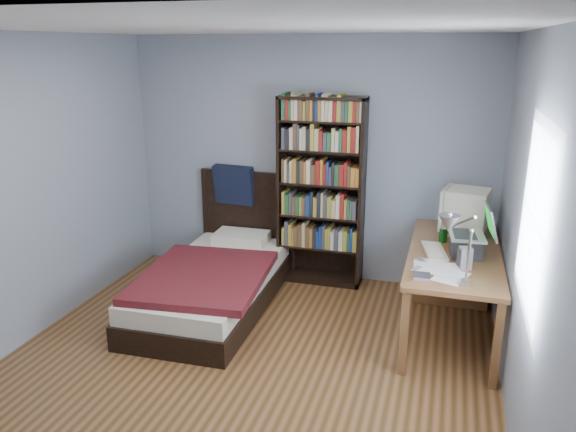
% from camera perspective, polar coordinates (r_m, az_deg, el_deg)
% --- Properties ---
extents(room, '(4.20, 4.24, 2.50)m').
position_cam_1_polar(room, '(3.87, -5.18, -0.22)').
color(room, '#4F3417').
rests_on(room, ground).
extents(desk, '(0.75, 1.73, 0.73)m').
position_cam_1_polar(desk, '(5.49, 16.37, -4.78)').
color(desk, brown).
rests_on(desk, floor).
extents(crt_monitor, '(0.45, 0.41, 0.44)m').
position_cam_1_polar(crt_monitor, '(5.28, 17.48, 0.66)').
color(crt_monitor, beige).
rests_on(crt_monitor, desk).
extents(laptop, '(0.38, 0.39, 0.44)m').
position_cam_1_polar(laptop, '(4.83, 17.88, -2.50)').
color(laptop, '#2D2D30').
rests_on(laptop, desk).
extents(desk_lamp, '(0.25, 0.56, 0.66)m').
position_cam_1_polar(desk_lamp, '(3.72, 16.35, -1.42)').
color(desk_lamp, '#99999E').
rests_on(desk_lamp, desk).
extents(keyboard, '(0.25, 0.44, 0.04)m').
position_cam_1_polar(keyboard, '(4.85, 14.65, -3.47)').
color(keyboard, beige).
rests_on(keyboard, desk).
extents(speaker, '(0.11, 0.11, 0.17)m').
position_cam_1_polar(speaker, '(4.56, 17.56, -4.10)').
color(speaker, gray).
rests_on(speaker, desk).
extents(soda_can, '(0.07, 0.07, 0.13)m').
position_cam_1_polar(soda_can, '(5.12, 15.50, -1.87)').
color(soda_can, '#07340A').
rests_on(soda_can, desk).
extents(mouse, '(0.06, 0.10, 0.03)m').
position_cam_1_polar(mouse, '(5.19, 16.74, -2.26)').
color(mouse, silver).
rests_on(mouse, desk).
extents(phone_silver, '(0.10, 0.11, 0.02)m').
position_cam_1_polar(phone_silver, '(4.63, 13.31, -4.40)').
color(phone_silver, silver).
rests_on(phone_silver, desk).
extents(phone_grey, '(0.07, 0.10, 0.02)m').
position_cam_1_polar(phone_grey, '(4.46, 12.92, -5.21)').
color(phone_grey, gray).
rests_on(phone_grey, desk).
extents(external_drive, '(0.12, 0.12, 0.03)m').
position_cam_1_polar(external_drive, '(4.32, 13.42, -6.00)').
color(external_drive, gray).
rests_on(external_drive, desk).
extents(bookshelf, '(0.87, 0.30, 1.92)m').
position_cam_1_polar(bookshelf, '(5.70, 3.37, 2.45)').
color(bookshelf, black).
rests_on(bookshelf, floor).
extents(bed, '(1.19, 2.11, 1.16)m').
position_cam_1_polar(bed, '(5.45, -7.30, -6.25)').
color(bed, black).
rests_on(bed, floor).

